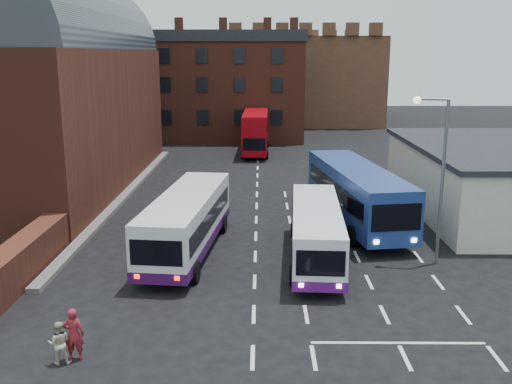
{
  "coord_description": "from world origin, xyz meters",
  "views": [
    {
      "loc": [
        0.24,
        -20.88,
        9.68
      ],
      "look_at": [
        0.0,
        10.0,
        2.2
      ],
      "focal_mm": 40.0,
      "sensor_mm": 36.0,
      "label": 1
    }
  ],
  "objects_px": {
    "bus_blue": "(356,191)",
    "pedestrian_red": "(74,334)",
    "bus_red_double": "(256,131)",
    "bus_white_inbound": "(316,229)",
    "pedestrian_beige": "(59,343)",
    "street_lamp": "(437,165)",
    "bus_white_outbound": "(187,218)"
  },
  "relations": [
    {
      "from": "bus_blue",
      "to": "pedestrian_red",
      "type": "height_order",
      "value": "bus_blue"
    },
    {
      "from": "bus_red_double",
      "to": "pedestrian_red",
      "type": "xyz_separation_m",
      "value": [
        -5.53,
        -39.83,
        -1.3
      ]
    },
    {
      "from": "bus_white_inbound",
      "to": "pedestrian_beige",
      "type": "height_order",
      "value": "bus_white_inbound"
    },
    {
      "from": "bus_white_inbound",
      "to": "pedestrian_red",
      "type": "bearing_deg",
      "value": 50.26
    },
    {
      "from": "pedestrian_red",
      "to": "pedestrian_beige",
      "type": "bearing_deg",
      "value": 29.0
    },
    {
      "from": "bus_white_inbound",
      "to": "bus_blue",
      "type": "height_order",
      "value": "bus_blue"
    },
    {
      "from": "bus_white_inbound",
      "to": "bus_red_double",
      "type": "xyz_separation_m",
      "value": [
        -3.15,
        30.58,
        0.63
      ]
    },
    {
      "from": "bus_blue",
      "to": "street_lamp",
      "type": "relative_size",
      "value": 1.6
    },
    {
      "from": "pedestrian_red",
      "to": "pedestrian_beige",
      "type": "relative_size",
      "value": 1.24
    },
    {
      "from": "bus_red_double",
      "to": "bus_blue",
      "type": "bearing_deg",
      "value": 105.02
    },
    {
      "from": "bus_white_outbound",
      "to": "bus_blue",
      "type": "relative_size",
      "value": 0.88
    },
    {
      "from": "bus_white_inbound",
      "to": "pedestrian_beige",
      "type": "bearing_deg",
      "value": 49.73
    },
    {
      "from": "bus_white_outbound",
      "to": "bus_white_inbound",
      "type": "bearing_deg",
      "value": -4.27
    },
    {
      "from": "pedestrian_beige",
      "to": "street_lamp",
      "type": "bearing_deg",
      "value": -158.3
    },
    {
      "from": "bus_white_outbound",
      "to": "pedestrian_beige",
      "type": "bearing_deg",
      "value": -98.61
    },
    {
      "from": "bus_white_outbound",
      "to": "pedestrian_beige",
      "type": "height_order",
      "value": "bus_white_outbound"
    },
    {
      "from": "bus_white_outbound",
      "to": "pedestrian_beige",
      "type": "xyz_separation_m",
      "value": [
        -2.77,
        -10.65,
        -1.03
      ]
    },
    {
      "from": "bus_white_inbound",
      "to": "bus_white_outbound",
      "type": "bearing_deg",
      "value": -6.84
    },
    {
      "from": "bus_white_outbound",
      "to": "pedestrian_red",
      "type": "relative_size",
      "value": 6.16
    },
    {
      "from": "pedestrian_beige",
      "to": "bus_blue",
      "type": "bearing_deg",
      "value": -137.92
    },
    {
      "from": "bus_white_inbound",
      "to": "bus_blue",
      "type": "bearing_deg",
      "value": -111.76
    },
    {
      "from": "street_lamp",
      "to": "pedestrian_beige",
      "type": "distance_m",
      "value": 17.61
    },
    {
      "from": "pedestrian_red",
      "to": "bus_white_outbound",
      "type": "bearing_deg",
      "value": -105.82
    },
    {
      "from": "pedestrian_red",
      "to": "bus_white_inbound",
      "type": "bearing_deg",
      "value": -136.13
    },
    {
      "from": "bus_white_inbound",
      "to": "street_lamp",
      "type": "relative_size",
      "value": 1.25
    },
    {
      "from": "bus_white_outbound",
      "to": "street_lamp",
      "type": "height_order",
      "value": "street_lamp"
    },
    {
      "from": "bus_red_double",
      "to": "street_lamp",
      "type": "relative_size",
      "value": 1.32
    },
    {
      "from": "bus_blue",
      "to": "pedestrian_beige",
      "type": "bearing_deg",
      "value": 44.1
    },
    {
      "from": "bus_blue",
      "to": "bus_red_double",
      "type": "relative_size",
      "value": 1.21
    },
    {
      "from": "bus_white_inbound",
      "to": "street_lamp",
      "type": "distance_m",
      "value": 6.29
    },
    {
      "from": "bus_white_outbound",
      "to": "street_lamp",
      "type": "bearing_deg",
      "value": -1.3
    },
    {
      "from": "bus_red_double",
      "to": "pedestrian_beige",
      "type": "height_order",
      "value": "bus_red_double"
    }
  ]
}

